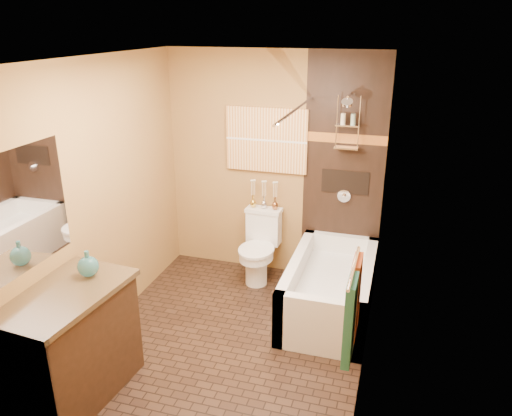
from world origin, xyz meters
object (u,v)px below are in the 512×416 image
at_px(sunset_painting, 266,140).
at_px(vanity, 70,344).
at_px(toilet, 259,246).
at_px(bathtub, 330,292).

height_order(sunset_painting, vanity, sunset_painting).
height_order(toilet, vanity, vanity).
height_order(sunset_painting, bathtub, sunset_painting).
bearing_deg(vanity, bathtub, 50.55).
distance_m(sunset_painting, toilet, 1.18).
xyz_separation_m(bathtub, vanity, (-1.72, -1.75, 0.24)).
relative_size(bathtub, vanity, 1.38).
bearing_deg(vanity, sunset_painting, 76.09).
distance_m(bathtub, toilet, 1.00).
height_order(sunset_painting, toilet, sunset_painting).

